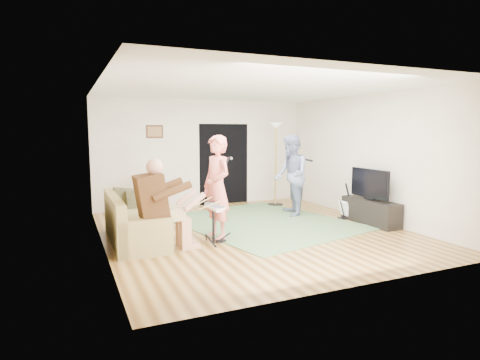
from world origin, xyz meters
name	(u,v)px	position (x,y,z in m)	size (l,w,h in m)	color
floor	(254,231)	(0.00, 0.00, 0.00)	(6.00, 6.00, 0.00)	brown
walls	(254,161)	(0.00, 0.00, 1.35)	(5.50, 6.00, 2.70)	silver
ceiling	(255,88)	(0.00, 0.00, 2.70)	(6.00, 6.00, 0.00)	white
window_blinds	(100,153)	(-2.74, 0.20, 1.55)	(2.05, 2.05, 0.00)	olive
doorway	(224,164)	(0.55, 2.99, 1.05)	(2.10, 2.10, 0.00)	black
picture_frame	(155,132)	(-1.25, 2.99, 1.90)	(0.42, 0.03, 0.32)	#3F2314
area_rug	(263,222)	(0.48, 0.56, 0.01)	(3.07, 3.66, 0.02)	#496D42
sofa	(130,227)	(-2.29, 0.17, 0.27)	(0.84, 2.03, 0.82)	#A39051
drummer	(164,214)	(-1.85, -0.48, 0.58)	(0.97, 0.54, 1.49)	#4A2C14
drum_kit	(213,226)	(-1.00, -0.48, 0.30)	(0.37, 0.67, 0.69)	black
singer	(217,187)	(-0.83, -0.19, 0.92)	(0.67, 0.44, 1.85)	#F17768
microphone	(227,161)	(-0.63, -0.19, 1.38)	(0.06, 0.06, 0.24)	black
guitarist	(291,175)	(1.40, 0.99, 0.92)	(0.89, 0.70, 1.84)	#7482AA
guitar_held	(299,160)	(1.60, 0.99, 1.25)	(0.12, 0.60, 0.26)	white
guitar_spare	(344,209)	(2.29, 0.20, 0.23)	(0.28, 0.26, 0.79)	black
torchiere_lamp	(276,149)	(1.69, 2.24, 1.46)	(0.38, 0.38, 2.12)	black
dining_chair	(144,202)	(-1.71, 2.16, 0.33)	(0.40, 0.42, 0.93)	beige
tv_cabinet	(370,212)	(2.50, -0.39, 0.25)	(0.40, 1.40, 0.50)	black
television	(370,183)	(2.45, -0.39, 0.85)	(0.06, 1.06, 0.59)	black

